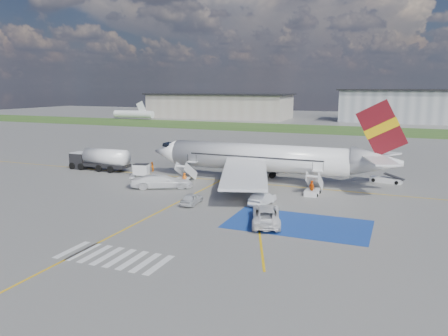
{
  "coord_description": "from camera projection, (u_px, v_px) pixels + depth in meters",
  "views": [
    {
      "loc": [
        18.91,
        -45.25,
        13.48
      ],
      "look_at": [
        -1.22,
        4.02,
        3.5
      ],
      "focal_mm": 35.0,
      "sensor_mm": 36.0,
      "label": 1
    }
  ],
  "objects": [
    {
      "name": "taxiway_line_cross",
      "position": [
        136.0,
        224.0,
        43.44
      ],
      "size": [
        0.2,
        60.0,
        0.01
      ],
      "primitive_type": "cube",
      "color": "gold",
      "rests_on": "ground"
    },
    {
      "name": "gpu_cart",
      "position": [
        141.0,
        171.0,
        66.51
      ],
      "size": [
        2.49,
        1.87,
        1.88
      ],
      "rotation": [
        0.0,
        0.0,
        0.21
      ],
      "color": "silver",
      "rests_on": "ground"
    },
    {
      "name": "staging_box",
      "position": [
        298.0,
        224.0,
        43.33
      ],
      "size": [
        14.0,
        8.0,
        0.01
      ],
      "primitive_type": "cube",
      "color": "navy",
      "rests_on": "ground"
    },
    {
      "name": "crew_fwd",
      "position": [
        184.0,
        180.0,
        59.4
      ],
      "size": [
        0.8,
        0.63,
        1.92
      ],
      "primitive_type": "imported",
      "rotation": [
        0.0,
        0.0,
        0.27
      ],
      "color": "orange",
      "rests_on": "ground"
    },
    {
      "name": "belt_loader",
      "position": [
        386.0,
        180.0,
        62.08
      ],
      "size": [
        4.73,
        2.48,
        1.37
      ],
      "rotation": [
        0.0,
        0.0,
        -0.22
      ],
      "color": "silver",
      "rests_on": "ground"
    },
    {
      "name": "crew_aft",
      "position": [
        312.0,
        188.0,
        54.34
      ],
      "size": [
        1.14,
        1.17,
        1.98
      ],
      "primitive_type": "imported",
      "rotation": [
        0.0,
        0.0,
        2.33
      ],
      "color": "orange",
      "rests_on": "ground"
    },
    {
      "name": "terminal_centre",
      "position": [
        407.0,
        106.0,
        164.97
      ],
      "size": [
        48.0,
        18.0,
        12.0
      ],
      "primitive_type": "cube",
      "color": "gray",
      "rests_on": "ground"
    },
    {
      "name": "crosswalk",
      "position": [
        114.0,
        257.0,
        34.98
      ],
      "size": [
        9.0,
        4.0,
        0.01
      ],
      "color": "silver",
      "rests_on": "ground"
    },
    {
      "name": "grass_strip",
      "position": [
        337.0,
        130.0,
        137.12
      ],
      "size": [
        400.0,
        30.0,
        0.01
      ],
      "primitive_type": "cube",
      "color": "#2D4C1E",
      "rests_on": "ground"
    },
    {
      "name": "taxiway_line_diag",
      "position": [
        253.0,
        183.0,
        61.6
      ],
      "size": [
        20.71,
        56.45,
        0.01
      ],
      "primitive_type": "cube",
      "rotation": [
        0.0,
        0.0,
        0.35
      ],
      "color": "gold",
      "rests_on": "ground"
    },
    {
      "name": "taxiway_line_main",
      "position": [
        253.0,
        183.0,
        61.6
      ],
      "size": [
        120.0,
        0.2,
        0.01
      ],
      "primitive_type": "cube",
      "color": "gold",
      "rests_on": "ground"
    },
    {
      "name": "airliner",
      "position": [
        268.0,
        158.0,
        62.24
      ],
      "size": [
        36.81,
        32.95,
        11.92
      ],
      "color": "silver",
      "rests_on": "ground"
    },
    {
      "name": "fuel_tanker",
      "position": [
        100.0,
        161.0,
        71.0
      ],
      "size": [
        10.54,
        3.17,
        3.57
      ],
      "rotation": [
        0.0,
        0.0,
        -0.02
      ],
      "color": "black",
      "rests_on": "ground"
    },
    {
      "name": "van_white_a",
      "position": [
        266.0,
        212.0,
        43.7
      ],
      "size": [
        4.36,
        6.44,
        2.21
      ],
      "primitive_type": "imported",
      "rotation": [
        0.0,
        0.0,
        3.45
      ],
      "color": "silver",
      "rests_on": "ground"
    },
    {
      "name": "crew_nose",
      "position": [
        152.0,
        167.0,
        69.99
      ],
      "size": [
        0.77,
        0.89,
        1.56
      ],
      "primitive_type": "imported",
      "rotation": [
        0.0,
        0.0,
        -1.3
      ],
      "color": "orange",
      "rests_on": "ground"
    },
    {
      "name": "terminal_west",
      "position": [
        219.0,
        106.0,
        188.49
      ],
      "size": [
        60.0,
        22.0,
        10.0
      ],
      "primitive_type": "cube",
      "color": "gray",
      "rests_on": "ground"
    },
    {
      "name": "airstairs_aft",
      "position": [
        313.0,
        190.0,
        55.14
      ],
      "size": [
        1.9,
        5.2,
        3.6
      ],
      "color": "silver",
      "rests_on": "ground"
    },
    {
      "name": "car_silver_a",
      "position": [
        192.0,
        199.0,
        50.53
      ],
      "size": [
        1.8,
        4.02,
        1.34
      ],
      "primitive_type": "imported",
      "rotation": [
        0.0,
        0.0,
        3.2
      ],
      "color": "silver",
      "rests_on": "ground"
    },
    {
      "name": "car_silver_b",
      "position": [
        263.0,
        199.0,
        50.25
      ],
      "size": [
        2.2,
        4.75,
        1.51
      ],
      "primitive_type": "imported",
      "rotation": [
        0.0,
        0.0,
        3.01
      ],
      "color": "#ADB0B5",
      "rests_on": "ground"
    },
    {
      "name": "ground",
      "position": [
        221.0,
        204.0,
        50.68
      ],
      "size": [
        400.0,
        400.0,
        0.0
      ],
      "primitive_type": "plane",
      "color": "#60605E",
      "rests_on": "ground"
    },
    {
      "name": "van_white_b",
      "position": [
        162.0,
        179.0,
        58.59
      ],
      "size": [
        6.68,
        4.99,
        2.43
      ],
      "primitive_type": "imported",
      "rotation": [
        0.0,
        0.0,
        2.03
      ],
      "color": "white",
      "rests_on": "ground"
    },
    {
      "name": "airstairs_fwd",
      "position": [
        183.0,
        178.0,
        62.02
      ],
      "size": [
        1.9,
        5.2,
        3.6
      ],
      "color": "silver",
      "rests_on": "ground"
    }
  ]
}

